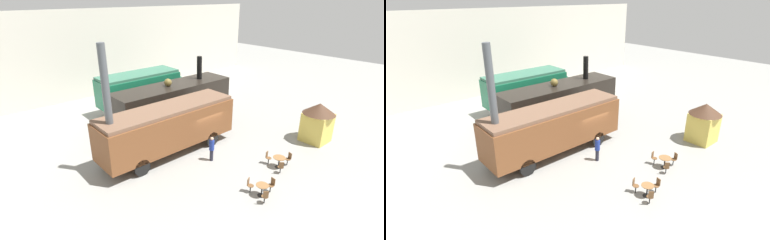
% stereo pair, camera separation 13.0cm
% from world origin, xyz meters
% --- Properties ---
extents(ground_plane, '(80.00, 80.00, 0.00)m').
position_xyz_m(ground_plane, '(0.00, 0.00, 0.00)').
color(ground_plane, gray).
extents(backdrop_wall, '(44.00, 0.15, 9.00)m').
position_xyz_m(backdrop_wall, '(0.00, 15.94, 4.50)').
color(backdrop_wall, beige).
rests_on(backdrop_wall, ground_plane).
extents(streamlined_locomotive, '(9.27, 2.87, 3.65)m').
position_xyz_m(streamlined_locomotive, '(0.88, 8.86, 2.22)').
color(streamlined_locomotive, '#196B47').
rests_on(streamlined_locomotive, ground_plane).
extents(steam_locomotive, '(10.66, 2.87, 5.33)m').
position_xyz_m(steam_locomotive, '(1.01, 4.63, 2.03)').
color(steam_locomotive, black).
rests_on(steam_locomotive, ground_plane).
extents(passenger_coach_wooden, '(9.97, 2.67, 3.44)m').
position_xyz_m(passenger_coach_wooden, '(-2.65, 0.48, 2.05)').
color(passenger_coach_wooden, brown).
rests_on(passenger_coach_wooden, ground_plane).
extents(cafe_table_near, '(0.79, 0.79, 0.72)m').
position_xyz_m(cafe_table_near, '(1.49, -5.71, 0.55)').
color(cafe_table_near, black).
rests_on(cafe_table_near, ground_plane).
extents(cafe_table_mid, '(0.70, 0.70, 0.70)m').
position_xyz_m(cafe_table_mid, '(-1.75, -6.81, 0.51)').
color(cafe_table_mid, black).
rests_on(cafe_table_mid, ground_plane).
extents(cafe_chair_0, '(0.40, 0.40, 0.87)m').
position_xyz_m(cafe_chair_0, '(0.92, -6.23, 0.51)').
color(cafe_chair_0, black).
rests_on(cafe_chair_0, ground_plane).
extents(cafe_chair_1, '(0.39, 0.37, 0.87)m').
position_xyz_m(cafe_chair_1, '(2.22, -5.94, 0.51)').
color(cafe_chair_1, black).
rests_on(cafe_chair_1, ground_plane).
extents(cafe_chair_2, '(0.36, 0.38, 0.87)m').
position_xyz_m(cafe_chair_2, '(1.33, -4.96, 0.51)').
color(cafe_chair_2, black).
rests_on(cafe_chair_2, ground_plane).
extents(cafe_chair_3, '(0.40, 0.41, 0.87)m').
position_xyz_m(cafe_chair_3, '(-2.22, -7.36, 0.51)').
color(cafe_chair_3, black).
rests_on(cafe_chair_3, ground_plane).
extents(cafe_chair_4, '(0.38, 0.36, 0.87)m').
position_xyz_m(cafe_chair_4, '(-1.04, -6.94, 0.51)').
color(cafe_chair_4, black).
rests_on(cafe_chair_4, ground_plane).
extents(cafe_chair_5, '(0.37, 0.39, 0.87)m').
position_xyz_m(cafe_chair_5, '(-1.99, -6.13, 0.51)').
color(cafe_chair_5, black).
rests_on(cafe_chair_5, ground_plane).
extents(visitor_person, '(0.34, 0.34, 1.73)m').
position_xyz_m(visitor_person, '(-1.17, -2.25, 0.94)').
color(visitor_person, '#262633').
rests_on(visitor_person, ground_plane).
extents(ticket_kiosk, '(2.34, 2.34, 3.00)m').
position_xyz_m(ticket_kiosk, '(6.82, -5.29, 1.67)').
color(ticket_kiosk, '#DBC151').
rests_on(ticket_kiosk, ground_plane).
extents(support_pillar, '(0.44, 0.44, 8.00)m').
position_xyz_m(support_pillar, '(-6.82, 0.49, 4.00)').
color(support_pillar, '#4C5156').
rests_on(support_pillar, ground_plane).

